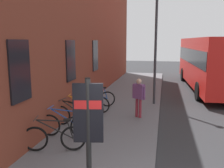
% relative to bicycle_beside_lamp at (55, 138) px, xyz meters
% --- Properties ---
extents(ground, '(60.00, 60.00, 0.00)m').
position_rel_bicycle_beside_lamp_xyz_m(ground, '(3.63, -3.78, -0.51)').
color(ground, '#2D2D30').
extents(sidewalk_pavement, '(24.00, 3.50, 0.12)m').
position_rel_bicycle_beside_lamp_xyz_m(sidewalk_pavement, '(5.63, -1.03, -0.45)').
color(sidewalk_pavement, slate).
rests_on(sidewalk_pavement, ground).
extents(station_facade, '(22.00, 0.65, 9.48)m').
position_rel_bicycle_beside_lamp_xyz_m(station_facade, '(6.62, 1.02, 4.23)').
color(station_facade, brown).
rests_on(station_facade, ground).
extents(bicycle_beside_lamp, '(0.60, 1.73, 0.97)m').
position_rel_bicycle_beside_lamp_xyz_m(bicycle_beside_lamp, '(0.00, 0.00, 0.00)').
color(bicycle_beside_lamp, black).
rests_on(bicycle_beside_lamp, sidewalk_pavement).
extents(bicycle_under_window, '(0.48, 1.77, 0.97)m').
position_rel_bicycle_beside_lamp_xyz_m(bicycle_under_window, '(1.01, 0.10, -0.00)').
color(bicycle_under_window, black).
rests_on(bicycle_under_window, sidewalk_pavement).
extents(bicycle_nearest_sign, '(0.49, 1.76, 0.97)m').
position_rel_bicycle_beside_lamp_xyz_m(bicycle_nearest_sign, '(1.99, 0.17, 0.00)').
color(bicycle_nearest_sign, black).
rests_on(bicycle_nearest_sign, sidewalk_pavement).
extents(bicycle_mid_rack, '(0.48, 1.76, 0.97)m').
position_rel_bicycle_beside_lamp_xyz_m(bicycle_mid_rack, '(2.85, 0.19, -0.00)').
color(bicycle_mid_rack, black).
rests_on(bicycle_mid_rack, sidewalk_pavement).
extents(bicycle_by_door, '(0.48, 1.77, 0.97)m').
position_rel_bicycle_beside_lamp_xyz_m(bicycle_by_door, '(3.82, 0.15, -0.00)').
color(bicycle_by_door, black).
rests_on(bicycle_by_door, sidewalk_pavement).
extents(bicycle_end_of_row, '(0.58, 1.73, 0.97)m').
position_rel_bicycle_beside_lamp_xyz_m(bicycle_end_of_row, '(4.81, 0.14, -0.00)').
color(bicycle_end_of_row, black).
rests_on(bicycle_end_of_row, sidewalk_pavement).
extents(transit_info_sign, '(0.17, 0.56, 2.40)m').
position_rel_bicycle_beside_lamp_xyz_m(transit_info_sign, '(-1.87, -1.59, 1.21)').
color(transit_info_sign, black).
rests_on(transit_info_sign, sidewalk_pavement).
extents(city_bus, '(10.62, 3.09, 3.35)m').
position_rel_bicycle_beside_lamp_xyz_m(city_bus, '(11.01, -5.78, 1.41)').
color(city_bus, red).
rests_on(city_bus, ground).
extents(pedestrian_crossing_street, '(0.41, 0.54, 1.58)m').
position_rel_bicycle_beside_lamp_xyz_m(pedestrian_crossing_street, '(3.58, -1.96, 0.57)').
color(pedestrian_crossing_street, maroon).
rests_on(pedestrian_crossing_street, sidewalk_pavement).
extents(street_lamp, '(0.28, 0.28, 5.16)m').
position_rel_bicycle_beside_lamp_xyz_m(street_lamp, '(5.91, -2.48, 2.67)').
color(street_lamp, '#333338').
rests_on(street_lamp, sidewalk_pavement).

